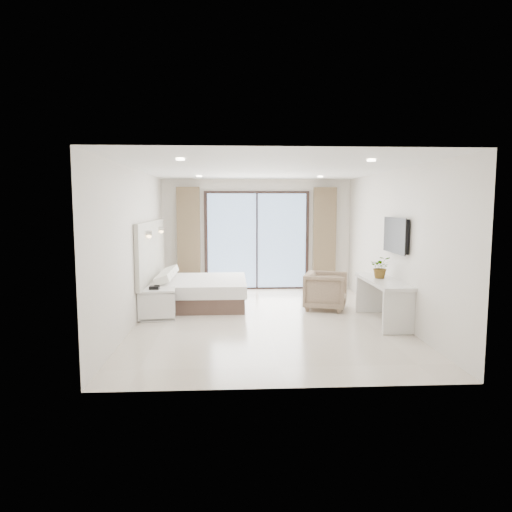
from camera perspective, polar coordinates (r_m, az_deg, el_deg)
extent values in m
plane|color=beige|center=(8.34, 1.29, -8.00)|extent=(6.20, 6.20, 0.00)
cube|color=silver|center=(11.20, 0.10, 2.69)|extent=(4.60, 0.02, 2.70)
cube|color=silver|center=(5.05, 4.03, -1.87)|extent=(4.60, 0.02, 2.70)
cube|color=silver|center=(8.26, -14.80, 1.15)|extent=(0.02, 6.20, 2.70)
cube|color=silver|center=(8.60, 16.79, 1.29)|extent=(0.02, 6.20, 2.70)
cube|color=white|center=(8.10, 1.34, 10.82)|extent=(4.60, 6.20, 0.02)
cube|color=beige|center=(9.54, -12.90, 0.68)|extent=(0.08, 3.00, 1.20)
cube|color=black|center=(8.30, 17.17, 2.49)|extent=(0.06, 1.00, 0.58)
cube|color=black|center=(8.29, 16.91, 2.49)|extent=(0.02, 1.04, 0.62)
cube|color=black|center=(11.18, 0.11, 1.91)|extent=(2.56, 0.04, 2.42)
cube|color=#88AADA|center=(11.15, 0.11, 1.90)|extent=(2.40, 0.01, 2.30)
cube|color=#766446|center=(11.09, -8.41, 2.07)|extent=(0.55, 0.14, 2.50)
cube|color=#766446|center=(11.28, 8.54, 2.13)|extent=(0.55, 0.14, 2.50)
cylinder|color=white|center=(6.32, -9.44, 11.81)|extent=(0.12, 0.12, 0.02)
cylinder|color=white|center=(6.57, 14.22, 11.50)|extent=(0.12, 0.12, 0.02)
cylinder|color=white|center=(9.90, -7.12, 9.86)|extent=(0.12, 0.12, 0.02)
cylinder|color=white|center=(10.06, 8.04, 9.79)|extent=(0.12, 0.12, 0.02)
cube|color=brown|center=(9.58, -7.20, -5.24)|extent=(1.88, 1.78, 0.30)
cube|color=white|center=(9.52, -7.22, -3.64)|extent=(1.95, 1.86, 0.24)
cube|color=white|center=(8.96, -11.59, -3.10)|extent=(0.28, 0.38, 0.14)
cube|color=white|center=(9.36, -11.23, -2.70)|extent=(0.28, 0.38, 0.14)
cube|color=white|center=(9.76, -10.88, -2.32)|extent=(0.28, 0.38, 0.14)
cube|color=white|center=(10.16, -10.58, -1.97)|extent=(0.28, 0.38, 0.14)
cube|color=silver|center=(8.49, -12.17, -4.25)|extent=(0.65, 0.55, 0.05)
cube|color=silver|center=(8.59, -12.09, -7.49)|extent=(0.65, 0.55, 0.05)
cube|color=silver|center=(8.32, -12.36, -6.24)|extent=(0.61, 0.12, 0.49)
cube|color=silver|center=(8.75, -11.90, -5.61)|extent=(0.61, 0.12, 0.49)
cube|color=black|center=(8.47, -12.58, -3.89)|extent=(0.18, 0.14, 0.06)
cube|color=silver|center=(8.32, 15.63, -3.07)|extent=(0.54, 1.72, 0.06)
cube|color=silver|center=(7.68, 17.40, -6.83)|extent=(0.51, 0.06, 0.71)
cube|color=silver|center=(9.11, 14.00, -4.67)|extent=(0.51, 0.06, 0.71)
imported|color=#33662D|center=(8.44, 15.33, -1.65)|extent=(0.45, 0.48, 0.31)
imported|color=#947A61|center=(9.22, 8.73, -4.10)|extent=(0.95, 0.98, 0.81)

